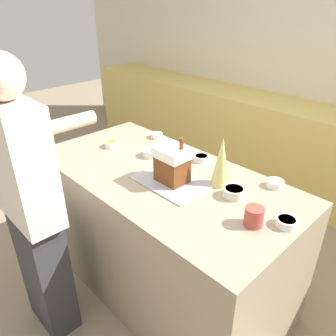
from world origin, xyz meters
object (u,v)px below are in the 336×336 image
Objects in this scene: gingerbread_house at (172,164)px; mug at (254,217)px; candy_bowl_behind_tray at (275,183)px; decorative_tree at (221,162)px; baking_tray at (172,181)px; candy_bowl_beside_tree at (157,135)px; candy_bowl_near_tray_left at (234,192)px; candy_bowl_far_right at (201,158)px; person at (32,208)px; candy_bowl_front_corner at (151,152)px; candy_bowl_near_tray_right at (112,144)px; candy_bowl_center_rear at (286,222)px.

mug is at bearing -1.01° from gingerbread_house.
decorative_tree is at bearing -138.27° from candy_bowl_behind_tray.
candy_bowl_behind_tray is (0.45, 0.39, 0.02)m from baking_tray.
decorative_tree is 0.82m from candy_bowl_beside_tree.
mug is (0.21, -0.14, 0.02)m from candy_bowl_near_tray_left.
person reaches higher than candy_bowl_far_right.
candy_bowl_front_corner is (-0.35, 0.14, 0.02)m from baking_tray.
candy_bowl_near_tray_right is 0.06× the size of person.
candy_bowl_beside_tree is 0.77× the size of candy_bowl_near_tray_left.
candy_bowl_near_tray_right is 0.86× the size of candy_bowl_front_corner.
gingerbread_house reaches higher than candy_bowl_front_corner.
decorative_tree reaches higher than candy_bowl_near_tray_right.
candy_bowl_near_tray_left is (0.35, 0.13, -0.09)m from gingerbread_house.
mug is (0.35, -0.19, -0.10)m from decorative_tree.
decorative_tree is 0.34m from candy_bowl_behind_tray.
candy_bowl_behind_tray is (0.45, 0.39, -0.10)m from gingerbread_house.
candy_bowl_front_corner is 1.22× the size of mug.
candy_bowl_near_tray_right reaches higher than candy_bowl_far_right.
decorative_tree reaches higher than mug.
decorative_tree is 0.58m from candy_bowl_front_corner.
decorative_tree is at bearing 160.28° from candy_bowl_near_tray_left.
candy_bowl_beside_tree is (0.10, 0.35, -0.00)m from candy_bowl_near_tray_right.
candy_bowl_near_tray_left is 0.07× the size of person.
gingerbread_house is 2.89× the size of mug.
mug is (0.62, -0.34, 0.03)m from candy_bowl_far_right.
candy_bowl_near_tray_left is 1.25× the size of mug.
candy_bowl_near_tray_right is at bearing 177.75° from mug.
baking_tray is at bearing -139.34° from candy_bowl_behind_tray.
baking_tray is 1.56× the size of gingerbread_house.
candy_bowl_far_right reaches higher than baking_tray.
candy_bowl_beside_tree is (-0.56, 0.39, -0.10)m from gingerbread_house.
gingerbread_house reaches higher than candy_bowl_near_tray_right.
candy_bowl_behind_tray is 0.81× the size of candy_bowl_near_tray_left.
baking_tray is at bearing 60.87° from person.
candy_bowl_near_tray_right is (-0.66, 0.04, -0.10)m from gingerbread_house.
gingerbread_house is 0.60m from candy_bowl_behind_tray.
candy_bowl_front_corner reaches higher than candy_bowl_near_tray_right.
candy_bowl_front_corner is 0.92m from mug.
mug is (0.11, -0.40, 0.03)m from candy_bowl_behind_tray.
candy_bowl_beside_tree is (-0.78, 0.21, -0.13)m from decorative_tree.
candy_bowl_center_rear is at bearing -2.51° from candy_bowl_front_corner.
candy_bowl_center_rear is (1.24, -0.29, 0.00)m from candy_bowl_beside_tree.
person is (-0.73, -0.82, -0.08)m from candy_bowl_near_tray_left.
decorative_tree is 3.03× the size of candy_bowl_far_right.
candy_bowl_far_right is at bearing -173.61° from candy_bowl_behind_tray.
candy_bowl_behind_tray is at bearing -0.14° from candy_bowl_beside_tree.
person is (0.18, -1.08, -0.07)m from candy_bowl_beside_tree.
candy_bowl_beside_tree is at bearing 145.39° from baking_tray.
gingerbread_house is at bearing -171.78° from candy_bowl_center_rear.
baking_tray is 3.62× the size of candy_bowl_near_tray_left.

